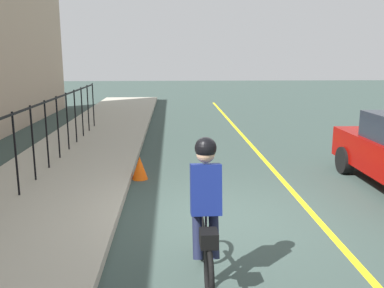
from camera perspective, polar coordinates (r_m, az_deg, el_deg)
ground_plane at (r=7.35m, az=4.35°, el=-10.10°), size 80.00×80.00×0.00m
lane_line_centre at (r=7.70m, az=16.41°, el=-9.49°), size 36.00×0.12×0.01m
sidewalk at (r=7.69m, az=-22.04°, el=-9.35°), size 40.00×3.20×0.15m
iron_fence at (r=8.43m, az=-23.03°, el=0.55°), size 15.96×0.04×1.60m
cyclist_lead at (r=5.10m, az=1.84°, el=-9.24°), size 1.71×0.37×1.83m
traffic_cone_near at (r=9.56m, az=-7.12°, el=-3.23°), size 0.36×0.36×0.53m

